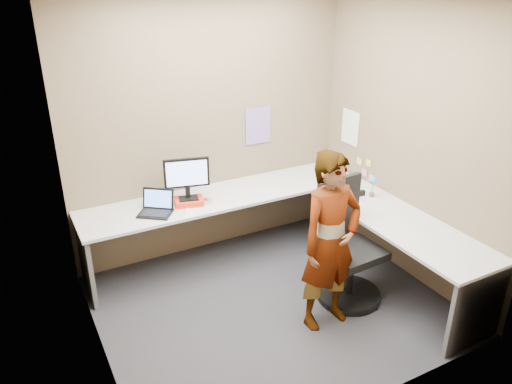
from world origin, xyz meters
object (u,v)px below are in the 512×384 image
desk (291,221)px  office_chair (347,252)px  monitor (187,175)px  person (330,242)px

desk → office_chair: 0.63m
desk → office_chair: size_ratio=2.65×
office_chair → monitor: bearing=130.6°
desk → monitor: (-0.84, 0.56, 0.44)m
person → desk: bearing=78.2°
desk → monitor: size_ratio=6.91×
monitor → office_chair: monitor is taller
office_chair → person: size_ratio=0.72×
person → monitor: bearing=114.8°
monitor → office_chair: (1.10, -1.13, -0.57)m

